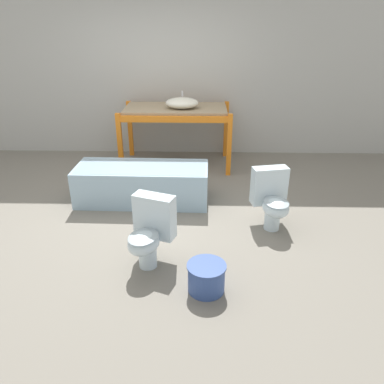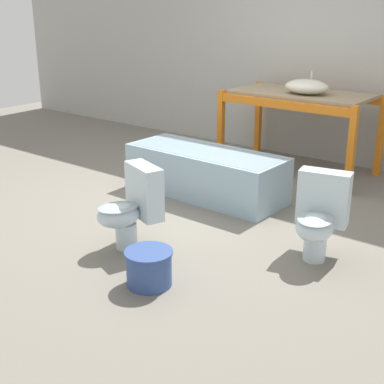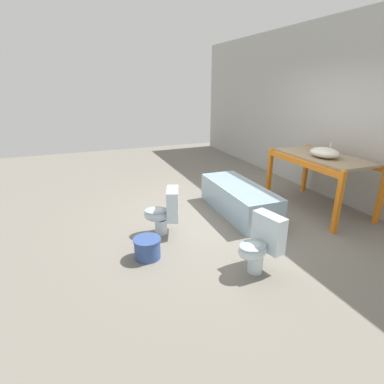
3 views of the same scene
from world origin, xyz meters
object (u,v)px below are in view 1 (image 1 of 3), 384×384
toilet_far (272,198)px  bucket_white (206,277)px  bathtub_main (142,181)px  sink_basin (182,103)px  toilet_near (150,231)px

toilet_far → bucket_white: (-0.75, -1.15, -0.22)m
toilet_far → bathtub_main: bearing=146.4°
sink_basin → bucket_white: bearing=-83.3°
sink_basin → bathtub_main: sink_basin is taller
toilet_near → bucket_white: 0.71m
toilet_far → bucket_white: 1.39m
sink_basin → bathtub_main: (-0.46, -1.27, -0.75)m
bathtub_main → bucket_white: bearing=-64.3°
sink_basin → bucket_white: 3.20m
bathtub_main → bucket_white: size_ratio=4.90×
sink_basin → toilet_far: sink_basin is taller
sink_basin → toilet_near: sink_basin is taller
bathtub_main → toilet_near: (0.28, -1.38, 0.08)m
toilet_far → bucket_white: bearing=-134.7°
sink_basin → toilet_far: 2.30m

